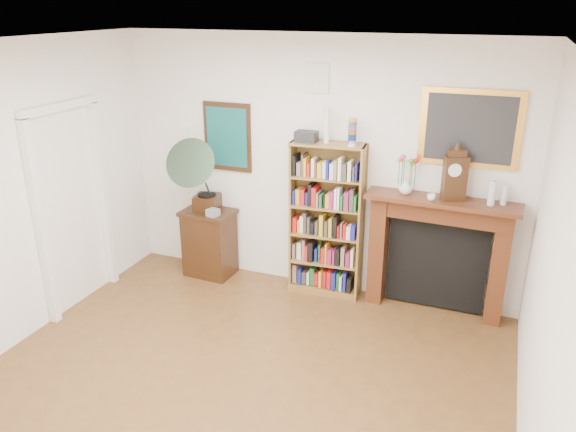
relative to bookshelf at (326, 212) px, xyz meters
The scene contains 15 objects.
room 2.39m from the bookshelf, 94.50° to the right, with size 4.51×5.01×2.81m.
door_casing 2.66m from the bookshelf, 154.53° to the right, with size 0.08×1.02×2.17m.
teal_poster 1.42m from the bookshelf, behind, with size 0.58×0.04×0.78m.
small_picture 1.41m from the bookshelf, 142.58° to the left, with size 0.26×0.04×0.30m.
gilt_painting 1.69m from the bookshelf, ahead, with size 0.95×0.04×0.75m.
bookshelf is the anchor object (origin of this frame).
side_cabinet 1.52m from the bookshelf, behind, with size 0.59×0.43×0.81m, color black.
fireplace 1.21m from the bookshelf, ahead, with size 1.51×0.41×1.27m.
gramophone 1.50m from the bookshelf, behind, with size 0.66×0.77×0.90m.
cd_stack 1.30m from the bookshelf, behind, with size 0.12×0.12×0.08m, color #AEADBA.
mantel_clock 1.40m from the bookshelf, ahead, with size 0.25×0.20×0.51m.
flower_vase 0.91m from the bookshelf, ahead, with size 0.15×0.15×0.15m, color silver.
teacup 1.15m from the bookshelf, ahead, with size 0.08×0.08×0.07m, color white.
bottle_left 1.70m from the bookshelf, ahead, with size 0.07×0.07×0.24m, color silver.
bottle_right 1.80m from the bookshelf, ahead, with size 0.06×0.06×0.20m, color silver.
Camera 1 is at (1.86, -3.08, 3.09)m, focal length 35.00 mm.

